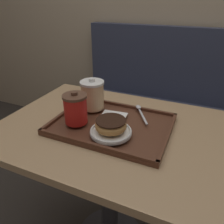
% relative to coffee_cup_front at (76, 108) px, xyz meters
% --- Properties ---
extents(booth_bench, '(1.58, 0.44, 1.00)m').
position_rel_coffee_cup_front_xyz_m(booth_bench, '(0.30, 0.93, -0.50)').
color(booth_bench, '#33384C').
rests_on(booth_bench, ground_plane).
extents(cafe_table, '(0.87, 0.65, 0.73)m').
position_rel_coffee_cup_front_xyz_m(cafe_table, '(0.11, 0.06, -0.25)').
color(cafe_table, tan).
rests_on(cafe_table, ground_plane).
extents(serving_tray, '(0.45, 0.33, 0.02)m').
position_rel_coffee_cup_front_xyz_m(serving_tray, '(0.12, 0.06, -0.07)').
color(serving_tray, '#512D1E').
rests_on(serving_tray, cafe_table).
extents(napkin_paper, '(0.11, 0.10, 0.00)m').
position_rel_coffee_cup_front_xyz_m(napkin_paper, '(0.11, 0.10, -0.06)').
color(napkin_paper, white).
rests_on(napkin_paper, serving_tray).
extents(coffee_cup_front, '(0.09, 0.09, 0.13)m').
position_rel_coffee_cup_front_xyz_m(coffee_cup_front, '(0.00, 0.00, 0.00)').
color(coffee_cup_front, red).
rests_on(coffee_cup_front, serving_tray).
extents(coffee_cup_rear, '(0.10, 0.10, 0.13)m').
position_rel_coffee_cup_front_xyz_m(coffee_cup_rear, '(0.00, 0.13, 0.00)').
color(coffee_cup_rear, '#E0B784').
rests_on(coffee_cup_rear, serving_tray).
extents(plate_with_chocolate_donut, '(0.15, 0.15, 0.01)m').
position_rel_coffee_cup_front_xyz_m(plate_with_chocolate_donut, '(0.15, -0.02, -0.05)').
color(plate_with_chocolate_donut, white).
rests_on(plate_with_chocolate_donut, serving_tray).
extents(donut_chocolate_glazed, '(0.11, 0.11, 0.04)m').
position_rel_coffee_cup_front_xyz_m(donut_chocolate_glazed, '(0.15, -0.02, -0.02)').
color(donut_chocolate_glazed, tan).
rests_on(donut_chocolate_glazed, plate_with_chocolate_donut).
extents(spoon, '(0.09, 0.14, 0.01)m').
position_rel_coffee_cup_front_xyz_m(spoon, '(0.20, 0.19, -0.05)').
color(spoon, silver).
rests_on(spoon, serving_tray).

